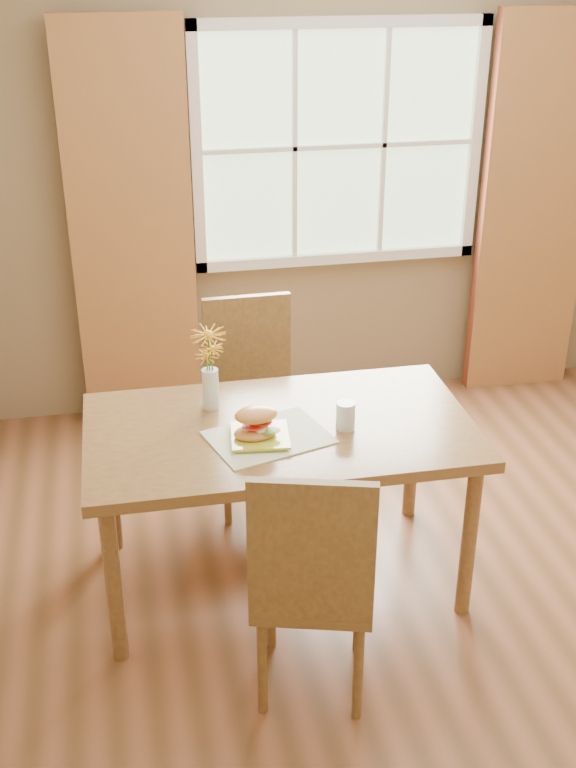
{
  "coord_description": "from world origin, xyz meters",
  "views": [
    {
      "loc": [
        -1.25,
        -2.92,
        2.52
      ],
      "look_at": [
        -0.64,
        0.12,
        0.97
      ],
      "focal_mm": 42.0,
      "sensor_mm": 36.0,
      "label": 1
    }
  ],
  "objects_px": {
    "flower_vase": "(209,361)",
    "croissant_sandwich": "(256,423)",
    "water_glass": "(345,416)",
    "chair_near": "(312,577)",
    "dining_table": "(280,443)",
    "chair_far": "(252,393)"
  },
  "relations": [
    {
      "from": "chair_near",
      "to": "chair_far",
      "type": "relative_size",
      "value": 0.99
    },
    {
      "from": "dining_table",
      "to": "flower_vase",
      "type": "height_order",
      "value": "flower_vase"
    },
    {
      "from": "croissant_sandwich",
      "to": "water_glass",
      "type": "xyz_separation_m",
      "value": [
        0.37,
        0.03,
        -0.03
      ]
    },
    {
      "from": "chair_far",
      "to": "flower_vase",
      "type": "height_order",
      "value": "flower_vase"
    },
    {
      "from": "chair_near",
      "to": "croissant_sandwich",
      "type": "distance_m",
      "value": 0.67
    },
    {
      "from": "chair_far",
      "to": "flower_vase",
      "type": "bearing_deg",
      "value": -117.65
    },
    {
      "from": "dining_table",
      "to": "flower_vase",
      "type": "bearing_deg",
      "value": 140.07
    },
    {
      "from": "dining_table",
      "to": "chair_near",
      "type": "bearing_deg",
      "value": -91.52
    },
    {
      "from": "dining_table",
      "to": "croissant_sandwich",
      "type": "distance_m",
      "value": 0.22
    },
    {
      "from": "flower_vase",
      "to": "water_glass",
      "type": "bearing_deg",
      "value": -29.65
    },
    {
      "from": "croissant_sandwich",
      "to": "dining_table",
      "type": "bearing_deg",
      "value": 35.52
    },
    {
      "from": "croissant_sandwich",
      "to": "water_glass",
      "type": "relative_size",
      "value": 1.62
    },
    {
      "from": "chair_far",
      "to": "water_glass",
      "type": "distance_m",
      "value": 0.86
    },
    {
      "from": "chair_far",
      "to": "croissant_sandwich",
      "type": "bearing_deg",
      "value": -98.8
    },
    {
      "from": "croissant_sandwich",
      "to": "chair_near",
      "type": "bearing_deg",
      "value": -88.31
    },
    {
      "from": "chair_near",
      "to": "water_glass",
      "type": "distance_m",
      "value": 0.74
    },
    {
      "from": "dining_table",
      "to": "croissant_sandwich",
      "type": "relative_size",
      "value": 8.35
    },
    {
      "from": "dining_table",
      "to": "croissant_sandwich",
      "type": "height_order",
      "value": "croissant_sandwich"
    },
    {
      "from": "croissant_sandwich",
      "to": "chair_far",
      "type": "bearing_deg",
      "value": 75.23
    },
    {
      "from": "dining_table",
      "to": "water_glass",
      "type": "height_order",
      "value": "water_glass"
    },
    {
      "from": "flower_vase",
      "to": "chair_near",
      "type": "bearing_deg",
      "value": -76.09
    },
    {
      "from": "flower_vase",
      "to": "croissant_sandwich",
      "type": "bearing_deg",
      "value": -66.67
    }
  ]
}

